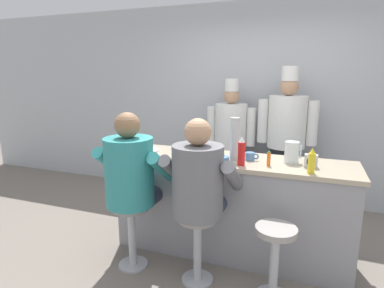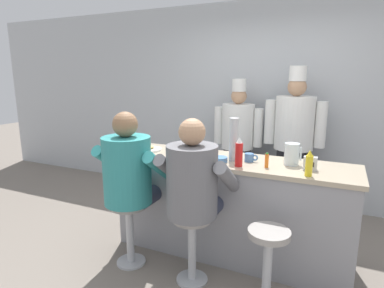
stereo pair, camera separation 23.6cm
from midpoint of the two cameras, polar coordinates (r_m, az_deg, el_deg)
ground_plane at (r=3.18m, az=6.96°, el=-21.09°), size 20.00×20.00×0.00m
wall_back at (r=4.52m, az=14.89°, el=6.84°), size 10.00×0.06×2.70m
diner_counter at (r=3.22m, az=8.94°, el=-11.01°), size 2.26×0.62×0.96m
ketchup_bottle_red at (r=2.82m, az=10.73°, el=-1.55°), size 0.07×0.07×0.26m
mustard_bottle_yellow at (r=2.72m, az=22.47°, el=-3.32°), size 0.06×0.06×0.21m
hot_sauce_bottle_orange at (r=2.85m, az=15.48°, el=-2.88°), size 0.03×0.03×0.13m
water_pitcher_clear at (r=3.00m, az=19.49°, el=-1.72°), size 0.15×0.13×0.19m
breakfast_plate at (r=3.41m, az=-5.78°, el=-0.86°), size 0.28×0.28×0.05m
cereal_bowl at (r=2.96m, az=7.22°, el=-2.76°), size 0.14×0.14×0.05m
coffee_mug_blue at (r=3.01m, az=12.43°, el=-2.38°), size 0.13×0.08×0.08m
cup_stack_steel at (r=2.99m, az=9.70°, el=0.79°), size 0.09×0.09×0.40m
napkin_dispenser_chrome at (r=2.90m, az=22.50°, el=-3.24°), size 0.11×0.07×0.12m
diner_seated_teal at (r=2.93m, az=-8.73°, el=-5.19°), size 0.65×0.64×1.44m
diner_seated_grey at (r=2.65m, az=2.91°, el=-7.19°), size 0.63×0.62×1.41m
empty_stool_round at (r=2.66m, az=15.98°, el=-18.39°), size 0.32×0.32×0.61m
cook_in_whites_near at (r=4.32m, az=9.67°, el=1.21°), size 0.66×0.42×1.69m
cook_in_whites_far at (r=4.13m, az=19.22°, el=1.38°), size 0.72×0.46×1.84m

